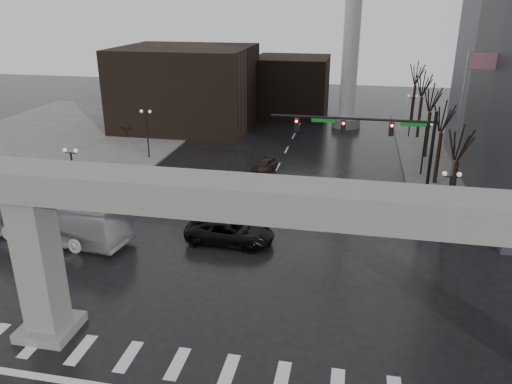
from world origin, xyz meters
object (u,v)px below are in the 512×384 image
at_px(far_car, 264,165).
at_px(pickup_truck, 230,231).
at_px(city_bus, 47,215).
at_px(signal_mast_arm, 379,138).

bearing_deg(far_car, pickup_truck, -77.33).
relative_size(pickup_truck, far_car, 1.52).
relative_size(city_bus, far_car, 3.07).
xyz_separation_m(signal_mast_arm, pickup_truck, (-9.60, -7.61, -5.00)).
xyz_separation_m(signal_mast_arm, city_bus, (-22.08, -9.32, -4.15)).
xyz_separation_m(pickup_truck, city_bus, (-12.48, -1.72, 0.85)).
bearing_deg(pickup_truck, far_car, 3.62).
bearing_deg(far_car, signal_mast_arm, -25.45).
bearing_deg(pickup_truck, signal_mast_arm, -49.63).
xyz_separation_m(pickup_truck, far_car, (-0.43, 15.02, -0.16)).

